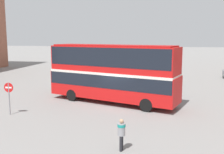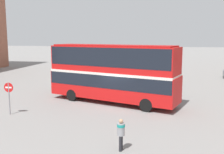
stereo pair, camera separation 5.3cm
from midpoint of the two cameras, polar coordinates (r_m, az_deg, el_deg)
ground_plane at (r=20.68m, az=1.31°, el=-6.21°), size 240.00×240.00×0.00m
double_decker_bus at (r=21.10m, az=0.07°, el=1.51°), size 11.01×5.73×4.70m
pedestrian_foreground at (r=12.60m, az=2.09°, el=-11.72°), size 0.40×0.40×1.54m
no_entry_sign at (r=19.33m, az=-21.46°, el=-3.24°), size 0.67×0.08×2.24m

